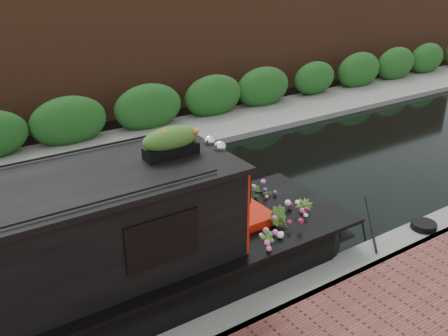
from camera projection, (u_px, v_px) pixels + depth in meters
ground at (163, 222)px, 9.97m from camera, size 80.00×80.00×0.00m
near_bank_coping at (265, 314)px, 7.45m from camera, size 40.00×0.60×0.50m
far_bank_path at (90, 156)px, 13.17m from camera, size 40.00×2.40×0.34m
far_hedge at (79, 146)px, 13.86m from camera, size 40.00×1.10×2.80m
far_brick_wall at (56, 126)px, 15.46m from camera, size 40.00×1.00×8.00m
rope_fender at (320, 223)px, 9.61m from camera, size 0.32×0.35×0.32m
coiled_mooring_rope at (424, 226)px, 9.23m from camera, size 0.46×0.46×0.12m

